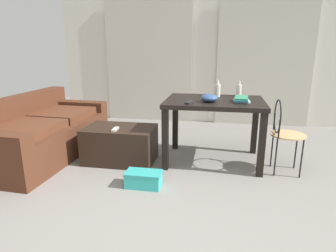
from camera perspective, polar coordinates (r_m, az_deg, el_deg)
The scene contains 14 objects.
ground_plane at distance 3.59m, azimuth 4.54°, elevation -7.24°, with size 8.27×8.27×0.00m, color gray.
wall_back at distance 5.44m, azimuth 7.23°, elevation 14.04°, with size 5.35×0.10×2.53m, color silver.
curtains at distance 5.36m, azimuth 7.11°, elevation 12.16°, with size 3.65×0.03×2.18m.
couch at distance 4.07m, azimuth -23.57°, elevation -1.33°, with size 0.98×1.94×0.77m.
coffee_table at distance 3.63m, azimuth -9.30°, elevation -3.54°, with size 0.84×0.53×0.43m.
craft_table at distance 3.52m, azimuth 9.02°, elevation 3.28°, with size 1.15×0.84×0.76m.
wire_chair at distance 3.43m, azimuth 21.53°, elevation -0.37°, with size 0.38×0.38×0.83m.
bottle_near at distance 3.72m, azimuth 9.62°, elevation 6.96°, with size 0.07×0.07×0.21m.
bottle_far at distance 3.81m, azimuth 13.66°, elevation 6.84°, with size 0.07×0.07×0.19m.
bowl at distance 3.36m, azimuth 8.06°, elevation 5.44°, with size 0.20×0.20×0.09m, color #2D4C7A.
book_stack at distance 3.43m, azimuth 14.13°, elevation 5.06°, with size 0.19×0.29×0.05m.
tv_remote_on_table at distance 3.25m, azimuth 4.18°, elevation 4.63°, with size 0.05×0.15×0.02m, color #232326.
tv_remote_primary at distance 3.45m, azimuth -10.29°, elevation -0.63°, with size 0.05×0.16×0.02m, color #B7B7B2.
shoebox at distance 3.01m, azimuth -4.79°, elevation -10.29°, with size 0.36×0.20×0.16m.
Camera 1 is at (0.32, -1.98, 1.38)m, focal length 31.21 mm.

